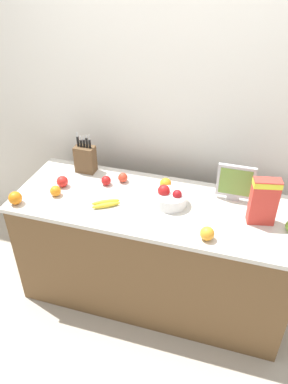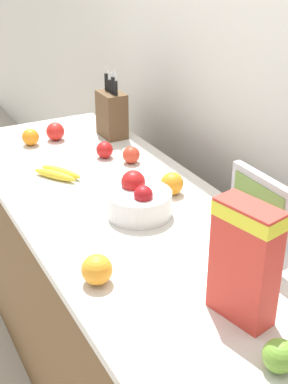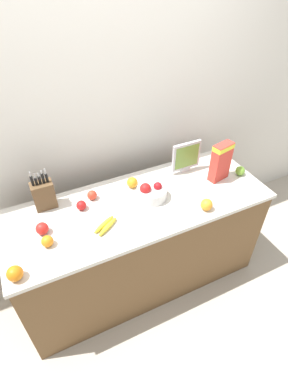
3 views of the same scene
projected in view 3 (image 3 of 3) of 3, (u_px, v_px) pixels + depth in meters
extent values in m
plane|color=#B2A899|center=(140.00, 275.00, 2.71)|extent=(14.00, 14.00, 0.00)
cube|color=silver|center=(107.00, 116.00, 2.27)|extent=(9.00, 0.06, 2.60)
cube|color=brown|center=(140.00, 244.00, 2.44)|extent=(1.89, 0.69, 0.85)
cube|color=beige|center=(139.00, 205.00, 2.16)|extent=(1.92, 0.72, 0.03)
cube|color=brown|center=(44.00, 195.00, 2.06)|extent=(0.15, 0.10, 0.20)
cylinder|color=black|center=(32.00, 181.00, 1.95)|extent=(0.02, 0.02, 0.07)
cube|color=silver|center=(30.00, 174.00, 1.92)|extent=(0.01, 0.00, 0.04)
cylinder|color=black|center=(36.00, 181.00, 1.97)|extent=(0.02, 0.02, 0.05)
cube|color=silver|center=(35.00, 176.00, 1.94)|extent=(0.01, 0.00, 0.04)
cylinder|color=black|center=(40.00, 180.00, 1.97)|extent=(0.02, 0.02, 0.06)
cube|color=silver|center=(38.00, 175.00, 1.94)|extent=(0.01, 0.00, 0.03)
cylinder|color=black|center=(43.00, 178.00, 1.97)|extent=(0.02, 0.02, 0.07)
cube|color=silver|center=(41.00, 172.00, 1.94)|extent=(0.01, 0.00, 0.02)
cylinder|color=black|center=(47.00, 178.00, 1.99)|extent=(0.02, 0.02, 0.06)
cube|color=silver|center=(45.00, 171.00, 1.95)|extent=(0.01, 0.00, 0.04)
cube|color=#B7B7BC|center=(185.00, 169.00, 2.44)|extent=(0.08, 0.03, 0.03)
cube|color=#B7B7BC|center=(186.00, 156.00, 2.35)|extent=(0.24, 0.02, 0.23)
cube|color=olive|center=(187.00, 157.00, 2.34)|extent=(0.21, 0.00, 0.19)
cube|color=red|center=(220.00, 162.00, 2.28)|extent=(0.17, 0.11, 0.31)
cube|color=yellow|center=(223.00, 147.00, 2.19)|extent=(0.18, 0.11, 0.04)
cylinder|color=silver|center=(152.00, 193.00, 2.17)|extent=(0.22, 0.22, 0.08)
sphere|color=#A31419|center=(158.00, 186.00, 2.15)|extent=(0.06, 0.06, 0.06)
sphere|color=red|center=(145.00, 189.00, 2.12)|extent=(0.08, 0.08, 0.08)
ellipsoid|color=yellow|center=(108.00, 227.00, 1.95)|extent=(0.18, 0.13, 0.03)
ellipsoid|color=yellow|center=(104.00, 224.00, 1.96)|extent=(0.18, 0.12, 0.03)
sphere|color=red|center=(42.00, 229.00, 1.90)|extent=(0.08, 0.08, 0.08)
sphere|color=red|center=(92.00, 195.00, 2.16)|extent=(0.07, 0.07, 0.07)
sphere|color=#6B9E33|center=(240.00, 171.00, 2.38)|extent=(0.08, 0.08, 0.08)
sphere|color=red|center=(81.00, 205.00, 2.08)|extent=(0.07, 0.07, 0.07)
sphere|color=orange|center=(132.00, 182.00, 2.26)|extent=(0.08, 0.08, 0.08)
sphere|color=orange|center=(207.00, 205.00, 2.07)|extent=(0.09, 0.09, 0.09)
sphere|color=orange|center=(15.00, 274.00, 1.64)|extent=(0.09, 0.09, 0.09)
sphere|color=orange|center=(47.00, 241.00, 1.83)|extent=(0.07, 0.07, 0.07)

